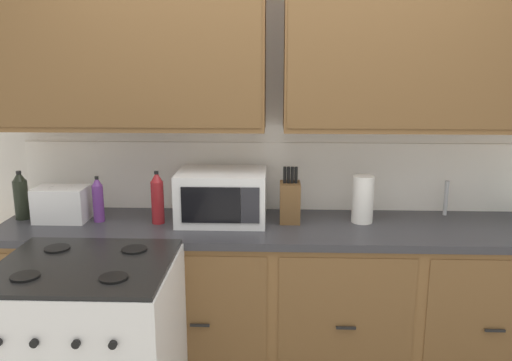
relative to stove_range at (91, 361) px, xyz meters
The scene contains 11 objects.
wall_unit 1.66m from the stove_range, 45.24° to the left, with size 4.14×0.40×2.45m.
counter_run 1.03m from the stove_range, 37.46° to the left, with size 2.97×0.64×0.92m.
stove_range is the anchor object (origin of this frame).
microwave 1.05m from the stove_range, 52.09° to the left, with size 0.48×0.37×0.28m.
toaster 0.92m from the stove_range, 118.10° to the left, with size 0.28×0.18×0.19m.
knife_block 1.27m from the stove_range, 36.97° to the left, with size 0.11×0.14×0.31m.
sink_faucet 2.06m from the stove_range, 25.03° to the left, with size 0.02×0.02×0.20m, color #B2B5BA.
paper_towel_roll 1.58m from the stove_range, 27.88° to the left, with size 0.12×0.12×0.26m, color white.
bottle_dark 1.07m from the stove_range, 130.75° to the left, with size 0.08×0.08×0.27m.
bottle_red 0.89m from the stove_range, 73.36° to the left, with size 0.07×0.07×0.29m.
bottle_violet 0.88m from the stove_range, 102.46° to the left, with size 0.06×0.06×0.25m.
Camera 1 is at (0.01, -2.44, 1.81)m, focal length 37.21 mm.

